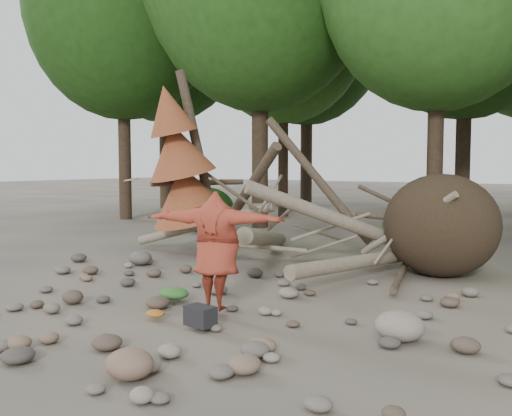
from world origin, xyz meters
The scene contains 12 objects.
ground centered at (0.00, 0.00, 0.00)m, with size 120.00×120.00×0.00m, color #514C44.
deadfall_pile centered at (2.02, 4.24, 0.95)m, with size 8.55×5.24×3.30m.
dead_conifer centered at (-3.12, 3.37, 2.11)m, with size 2.06×2.16×4.35m.
bush_left centered at (-5.50, 7.20, 0.72)m, with size 1.80×1.80×1.44m, color #1E4713.
bush_mid centered at (0.80, 7.80, 0.56)m, with size 1.40×1.40×1.12m, color #285B1A.
frisbee_thrower centered at (0.74, -0.31, 0.93)m, with size 3.17×1.08×1.87m.
backpack centered at (1.04, -1.03, 0.13)m, with size 0.39×0.26×0.26m, color black.
cloth_green centered at (-0.26, -0.10, 0.09)m, with size 0.49×0.41×0.18m, color #316A2A.
cloth_orange centered at (0.23, -1.03, 0.05)m, with size 0.28×0.23×0.10m, color #AD611D.
boulder_front_right centered at (1.53, -2.74, 0.15)m, with size 0.52×0.46×0.31m, color #826251.
boulder_mid_right centered at (3.35, -0.02, 0.18)m, with size 0.61×0.55×0.37m, color gray.
boulder_mid_left centered at (-3.09, 1.98, 0.16)m, with size 0.52×0.47×0.31m, color #5E564F.
Camera 1 is at (5.70, -6.67, 2.16)m, focal length 40.00 mm.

